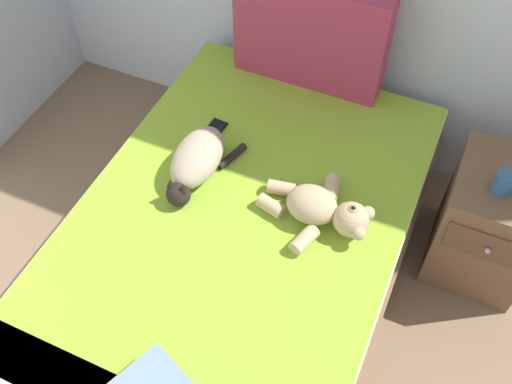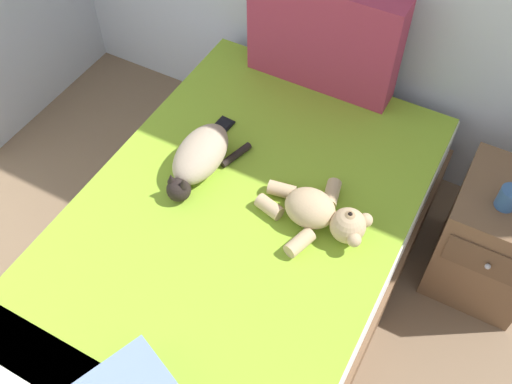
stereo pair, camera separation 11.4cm
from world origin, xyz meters
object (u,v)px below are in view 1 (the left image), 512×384
at_px(nightstand, 489,223).
at_px(cat, 196,161).
at_px(bed, 236,260).
at_px(teddy_bear, 323,210).
at_px(patterned_cushion, 311,33).
at_px(cell_phone, 213,131).
at_px(mug, 505,183).

bearing_deg(nightstand, cat, -160.49).
xyz_separation_m(bed, cat, (-0.26, 0.18, 0.34)).
distance_m(teddy_bear, nightstand, 0.84).
bearing_deg(nightstand, teddy_bear, -145.38).
relative_size(patterned_cushion, cell_phone, 4.61).
distance_m(patterned_cushion, teddy_bear, 0.87).
bearing_deg(bed, patterned_cushion, 93.01).
height_order(bed, cell_phone, cell_phone).
relative_size(bed, cat, 4.83).
xyz_separation_m(patterned_cushion, cell_phone, (-0.25, -0.51, -0.26)).
height_order(bed, mug, mug).
bearing_deg(bed, nightstand, 32.67).
bearing_deg(nightstand, patterned_cushion, 162.14).
distance_m(cat, nightstand, 1.32).
bearing_deg(mug, patterned_cushion, 158.20).
relative_size(bed, nightstand, 3.56).
xyz_separation_m(teddy_bear, cell_phone, (-0.61, 0.26, -0.06)).
xyz_separation_m(bed, teddy_bear, (0.31, 0.16, 0.33)).
distance_m(bed, teddy_bear, 0.48).
bearing_deg(teddy_bear, nightstand, 34.62).
bearing_deg(nightstand, cell_phone, -171.36).
relative_size(bed, patterned_cushion, 2.93).
height_order(patterned_cushion, mug, patterned_cushion).
distance_m(patterned_cushion, mug, 1.06).
bearing_deg(patterned_cushion, nightstand, -17.86).
bearing_deg(teddy_bear, bed, -151.75).
xyz_separation_m(teddy_bear, nightstand, (0.65, 0.45, -0.29)).
height_order(patterned_cushion, nightstand, patterned_cushion).
height_order(teddy_bear, mug, mug).
distance_m(cell_phone, mug, 1.23).
bearing_deg(patterned_cushion, mug, -21.80).
bearing_deg(cat, mug, 17.16).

